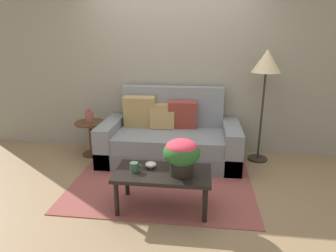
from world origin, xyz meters
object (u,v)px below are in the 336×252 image
(potted_plant, at_px, (182,154))
(table_vase, at_px, (89,117))
(snack_bowl, at_px, (151,165))
(couch, at_px, (169,139))
(coffee_mug, at_px, (134,167))
(side_table, at_px, (91,132))
(floor_lamp, at_px, (266,67))
(coffee_table, at_px, (163,176))

(potted_plant, bearing_deg, table_vase, 137.99)
(snack_bowl, bearing_deg, table_vase, 133.14)
(snack_bowl, relative_size, table_vase, 0.56)
(table_vase, bearing_deg, couch, -0.22)
(couch, xyz_separation_m, potted_plant, (0.28, -1.33, 0.33))
(table_vase, bearing_deg, potted_plant, -42.01)
(couch, distance_m, coffee_mug, 1.36)
(potted_plant, distance_m, coffee_mug, 0.52)
(potted_plant, bearing_deg, side_table, 137.78)
(coffee_mug, bearing_deg, side_table, 126.53)
(floor_lamp, xyz_separation_m, table_vase, (-2.52, -0.14, -0.75))
(coffee_table, relative_size, table_vase, 4.61)
(coffee_table, xyz_separation_m, snack_bowl, (-0.14, 0.08, 0.09))
(couch, bearing_deg, coffee_mug, -98.94)
(side_table, relative_size, potted_plant, 1.42)
(couch, height_order, coffee_mug, couch)
(floor_lamp, bearing_deg, couch, -173.91)
(side_table, xyz_separation_m, table_vase, (0.01, -0.02, 0.25))
(side_table, bearing_deg, coffee_table, -45.60)
(coffee_table, xyz_separation_m, floor_lamp, (1.23, 1.45, 1.00))
(couch, distance_m, floor_lamp, 1.68)
(couch, bearing_deg, floor_lamp, 6.09)
(table_vase, bearing_deg, snack_bowl, -46.86)
(potted_plant, height_order, coffee_mug, potted_plant)
(side_table, distance_m, table_vase, 0.25)
(couch, height_order, floor_lamp, floor_lamp)
(couch, distance_m, snack_bowl, 1.23)
(couch, relative_size, floor_lamp, 1.24)
(coffee_table, height_order, snack_bowl, snack_bowl)
(side_table, distance_m, snack_bowl, 1.71)
(side_table, bearing_deg, coffee_mug, -53.47)
(floor_lamp, height_order, coffee_mug, floor_lamp)
(coffee_mug, height_order, table_vase, table_vase)
(coffee_table, bearing_deg, floor_lamp, 49.67)
(floor_lamp, bearing_deg, table_vase, -176.93)
(coffee_table, bearing_deg, potted_plant, -8.63)
(coffee_mug, relative_size, table_vase, 0.61)
(potted_plant, relative_size, table_vase, 1.72)
(coffee_table, relative_size, snack_bowl, 8.30)
(snack_bowl, height_order, table_vase, table_vase)
(coffee_mug, distance_m, snack_bowl, 0.19)
(snack_bowl, bearing_deg, potted_plant, -18.40)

